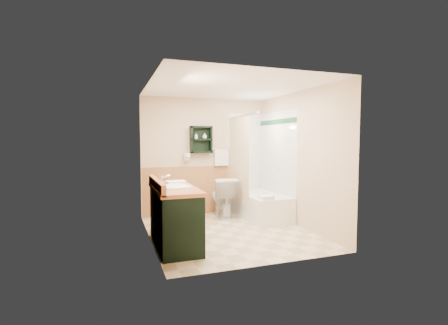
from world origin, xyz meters
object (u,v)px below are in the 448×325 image
(vanity_book, at_px, (160,178))
(wall_shelf, at_px, (201,140))
(soap_bottle_a, at_px, (196,138))
(soap_bottle_b, at_px, (205,137))
(vanity, at_px, (175,217))
(bathtub, at_px, (260,205))
(hair_dryer, at_px, (187,157))
(toilet, at_px, (222,197))

(vanity_book, bearing_deg, wall_shelf, 59.58)
(wall_shelf, xyz_separation_m, vanity_book, (-1.06, -1.52, -0.59))
(soap_bottle_a, relative_size, soap_bottle_b, 0.97)
(soap_bottle_b, bearing_deg, wall_shelf, 176.16)
(vanity, bearing_deg, soap_bottle_a, 66.18)
(bathtub, bearing_deg, soap_bottle_b, 146.33)
(wall_shelf, xyz_separation_m, bathtub, (1.03, -0.64, -1.31))
(hair_dryer, bearing_deg, toilet, -28.83)
(vanity, height_order, vanity_book, vanity_book)
(wall_shelf, height_order, hair_dryer, wall_shelf)
(wall_shelf, bearing_deg, vanity, -116.55)
(hair_dryer, bearing_deg, vanity_book, -116.23)
(soap_bottle_b, bearing_deg, vanity, -118.49)
(toilet, height_order, vanity_book, vanity_book)
(bathtub, distance_m, toilet, 0.76)
(toilet, xyz_separation_m, soap_bottle_b, (-0.27, 0.33, 1.22))
(wall_shelf, distance_m, toilet, 1.25)
(toilet, distance_m, soap_bottle_a, 1.32)
(vanity, xyz_separation_m, bathtub, (1.92, 1.15, -0.19))
(wall_shelf, relative_size, toilet, 0.69)
(vanity_book, xyz_separation_m, soap_bottle_b, (1.13, 1.51, 0.65))
(wall_shelf, xyz_separation_m, soap_bottle_a, (-0.11, -0.01, 0.04))
(wall_shelf, distance_m, soap_bottle_b, 0.10)
(bathtub, bearing_deg, wall_shelf, 148.09)
(soap_bottle_b, bearing_deg, vanity_book, -126.87)
(bathtub, bearing_deg, toilet, 155.62)
(hair_dryer, distance_m, soap_bottle_a, 0.44)
(wall_shelf, distance_m, vanity, 2.29)
(toilet, bearing_deg, hair_dryer, -24.60)
(wall_shelf, xyz_separation_m, vanity, (-0.89, -1.79, -1.12))
(vanity_book, distance_m, soap_bottle_b, 2.00)
(bathtub, xyz_separation_m, vanity_book, (-2.08, -0.88, 0.72))
(vanity, bearing_deg, hair_dryer, 71.86)
(vanity, height_order, soap_bottle_b, soap_bottle_b)
(wall_shelf, relative_size, soap_bottle_b, 4.65)
(hair_dryer, relative_size, toilet, 0.30)
(soap_bottle_a, bearing_deg, toilet, -35.72)
(bathtub, bearing_deg, vanity, -149.02)
(wall_shelf, distance_m, soap_bottle_a, 0.11)
(bathtub, distance_m, soap_bottle_b, 1.78)
(toilet, relative_size, soap_bottle_a, 6.98)
(hair_dryer, distance_m, bathtub, 1.77)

